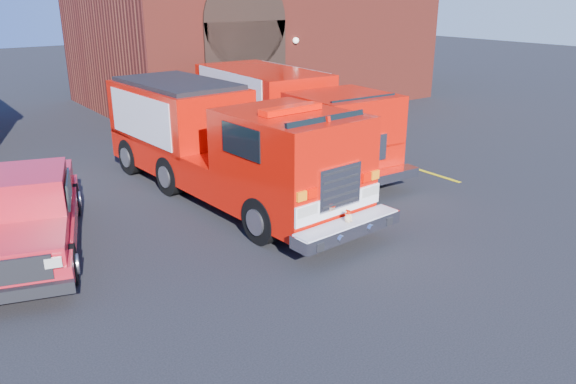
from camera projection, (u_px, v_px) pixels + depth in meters
ground at (256, 232)px, 12.48m from camera, size 100.00×100.00×0.00m
parking_stripe_near at (419, 170)px, 16.86m from camera, size 0.12×3.00×0.01m
parking_stripe_mid at (351, 148)px, 19.14m from camera, size 0.12×3.00×0.01m
parking_stripe_far at (298, 132)px, 21.41m from camera, size 0.12×3.00×0.01m
fire_station at (252, 9)px, 26.67m from camera, size 15.20×10.20×8.45m
fire_engine at (222, 142)px, 14.28m from camera, size 3.03×9.13×2.77m
pickup_truck at (24, 213)px, 11.31m from camera, size 3.49×5.75×1.78m
secondary_truck at (285, 114)px, 17.38m from camera, size 2.96×8.41×2.69m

